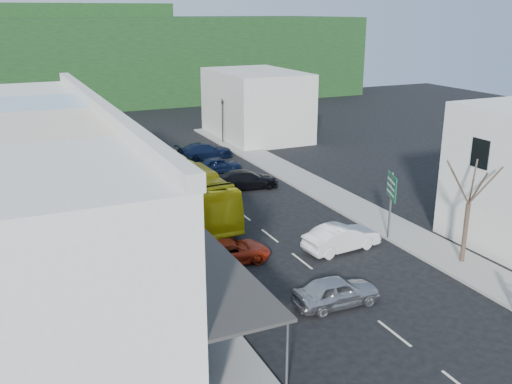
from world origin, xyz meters
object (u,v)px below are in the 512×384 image
direction_sign (390,207)px  street_tree (469,204)px  car_silver (336,291)px  car_red (230,250)px  car_white (341,238)px  bus (185,191)px  pedestrian_left (150,249)px  traffic_signal (222,121)px

direction_sign → street_tree: (1.60, -4.32, 1.32)m
car_silver → car_red: 6.98m
car_white → street_tree: 7.04m
direction_sign → car_red: bearing=-163.3°
car_silver → direction_sign: size_ratio=1.06×
car_white → street_tree: (4.93, -4.23, 2.69)m
car_red → street_tree: size_ratio=0.68×
car_silver → car_white: same height
bus → car_red: bus is taller
car_silver → pedestrian_left: pedestrian_left is taller
car_white → street_tree: bearing=-136.5°
bus → car_red: 8.45m
car_silver → car_white: bearing=-33.1°
street_tree → car_white: bearing=139.4°
direction_sign → pedestrian_left: bearing=-166.4°
car_silver → direction_sign: direction_sign is taller
car_silver → car_red: size_ratio=0.96×
car_silver → traffic_signal: size_ratio=0.96×
car_white → pedestrian_left: size_ratio=2.59×
car_red → direction_sign: bearing=-91.3°
direction_sign → street_tree: size_ratio=0.61×
car_silver → car_red: same height
direction_sign → street_tree: 4.79m
car_white → pedestrian_left: (-10.38, 2.35, 0.30)m
car_red → pedestrian_left: (-4.07, 1.21, 0.30)m
car_white → pedestrian_left: bearing=71.3°
car_red → pedestrian_left: bearing=78.4°
car_red → direction_sign: 9.80m
car_silver → car_white: size_ratio=1.00×
direction_sign → bus: bearing=158.0°
bus → street_tree: bearing=-54.2°
pedestrian_left → traffic_signal: (14.23, 25.79, 1.29)m
car_silver → direction_sign: bearing=-50.7°
car_silver → direction_sign: (7.03, 5.41, 1.37)m
car_silver → traffic_signal: 34.35m
bus → car_red: bearing=-94.3°
pedestrian_left → street_tree: 16.84m
pedestrian_left → bus: bearing=-24.0°
street_tree → traffic_signal: bearing=91.9°
car_silver → street_tree: 9.10m
street_tree → traffic_signal: (-1.09, 32.38, -1.10)m
car_silver → bus: bearing=10.9°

